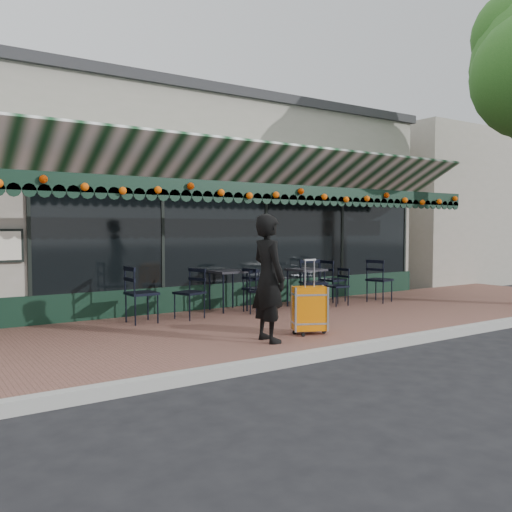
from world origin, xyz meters
TOP-DOWN VIEW (x-y plane):
  - ground at (0.00, 0.00)m, footprint 80.00×80.00m
  - sidewalk at (0.00, 2.00)m, footprint 18.00×4.00m
  - curb at (0.00, -0.08)m, footprint 18.00×0.16m
  - restaurant_building at (0.00, 7.84)m, footprint 12.00×9.60m
  - neighbor_building_right at (13.00, 8.00)m, footprint 12.00×8.00m
  - woman at (-0.79, 0.73)m, footprint 0.49×0.70m
  - suitcase at (0.04, 0.82)m, footprint 0.57×0.46m
  - cafe_table_a at (1.79, 3.08)m, footprint 0.65×0.65m
  - cafe_table_b at (0.21, 3.56)m, footprint 0.65×0.65m
  - chair_a_left at (2.48, 2.88)m, footprint 0.41×0.41m
  - chair_a_right at (2.83, 3.41)m, footprint 0.51×0.51m
  - chair_a_front at (1.90, 2.97)m, footprint 0.63×0.63m
  - chair_a_extra at (3.64, 2.78)m, footprint 0.59×0.59m
  - chair_b_left at (-0.86, 3.13)m, footprint 0.58×0.58m
  - chair_b_right at (0.60, 3.13)m, footprint 0.51×0.51m
  - chair_b_front at (0.55, 2.84)m, footprint 0.57×0.57m
  - chair_solo at (-1.74, 3.20)m, footprint 0.51×0.51m

SIDE VIEW (x-z plane):
  - ground at x=0.00m, z-range 0.00..0.00m
  - sidewalk at x=0.00m, z-range 0.00..0.15m
  - curb at x=0.00m, z-range 0.00..0.15m
  - suitcase at x=0.04m, z-range -0.04..1.11m
  - chair_a_left at x=2.48m, z-range 0.15..0.95m
  - chair_b_front at x=0.55m, z-range 0.15..1.00m
  - chair_b_right at x=0.60m, z-range 0.15..1.03m
  - chair_b_left at x=-0.86m, z-range 0.15..1.07m
  - chair_a_right at x=2.83m, z-range 0.15..1.10m
  - chair_a_extra at x=3.64m, z-range 0.15..1.11m
  - chair_a_front at x=1.90m, z-range 0.15..1.15m
  - chair_solo at x=-1.74m, z-range 0.15..1.15m
  - cafe_table_b at x=0.21m, z-range 0.47..1.27m
  - cafe_table_a at x=1.79m, z-range 0.47..1.27m
  - woman at x=-0.79m, z-range 0.15..1.99m
  - restaurant_building at x=0.00m, z-range 0.02..4.52m
  - neighbor_building_right at x=13.00m, z-range 0.00..4.80m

